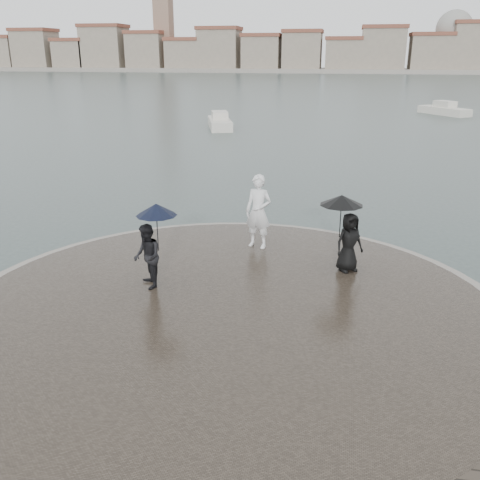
# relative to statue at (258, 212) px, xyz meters

# --- Properties ---
(ground) EXTENTS (400.00, 400.00, 0.00)m
(ground) POSITION_rel_statue_xyz_m (-0.02, -7.38, -1.41)
(ground) COLOR #2B3835
(ground) RESTS_ON ground
(kerb_ring) EXTENTS (12.50, 12.50, 0.32)m
(kerb_ring) POSITION_rel_statue_xyz_m (-0.02, -3.88, -1.25)
(kerb_ring) COLOR gray
(kerb_ring) RESTS_ON ground
(quay_tip) EXTENTS (11.90, 11.90, 0.36)m
(quay_tip) POSITION_rel_statue_xyz_m (-0.02, -3.88, -1.23)
(quay_tip) COLOR #2D261E
(quay_tip) RESTS_ON ground
(statue) EXTENTS (0.87, 0.69, 2.10)m
(statue) POSITION_rel_statue_xyz_m (0.00, 0.00, 0.00)
(statue) COLOR white
(statue) RESTS_ON quay_tip
(visitor_left) EXTENTS (1.17, 1.05, 2.04)m
(visitor_left) POSITION_rel_statue_xyz_m (-2.03, -3.23, 0.03)
(visitor_left) COLOR black
(visitor_left) RESTS_ON quay_tip
(visitor_right) EXTENTS (1.24, 1.09, 1.95)m
(visitor_right) POSITION_rel_statue_xyz_m (2.44, -1.26, 0.09)
(visitor_right) COLOR black
(visitor_right) RESTS_ON quay_tip
(far_skyline) EXTENTS (260.00, 20.00, 37.00)m
(far_skyline) POSITION_rel_statue_xyz_m (-6.31, 153.32, 4.20)
(far_skyline) COLOR gray
(far_skyline) RESTS_ON ground
(boats) EXTENTS (34.47, 19.16, 1.50)m
(boats) POSITION_rel_statue_xyz_m (8.89, 33.78, -1.03)
(boats) COLOR beige
(boats) RESTS_ON ground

